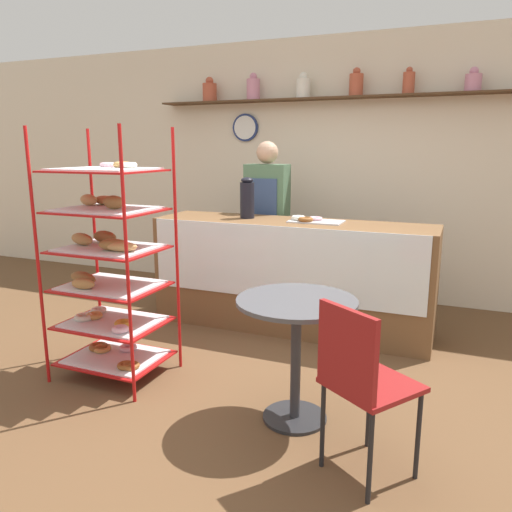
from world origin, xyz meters
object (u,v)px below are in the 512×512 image
person_worker (267,218)px  cafe_table (296,330)px  pastry_rack (109,266)px  cafe_chair (360,375)px  donut_tray_counter (311,220)px  coffee_carafe (247,198)px

person_worker → cafe_table: size_ratio=2.21×
pastry_rack → cafe_chair: bearing=-15.1°
cafe_chair → pastry_rack: bearing=19.2°
pastry_rack → person_worker: pastry_rack is taller
cafe_table → donut_tray_counter: size_ratio=1.65×
cafe_table → coffee_carafe: coffee_carafe is taller
pastry_rack → coffee_carafe: pastry_rack is taller
cafe_chair → coffee_carafe: size_ratio=2.43×
person_worker → coffee_carafe: person_worker is taller
coffee_carafe → pastry_rack: bearing=-106.2°
pastry_rack → person_worker: size_ratio=1.05×
cafe_table → cafe_chair: 0.60m
pastry_rack → cafe_chair: 1.90m
person_worker → coffee_carafe: size_ratio=4.50×
person_worker → cafe_chair: person_worker is taller
pastry_rack → donut_tray_counter: size_ratio=3.81×
cafe_table → coffee_carafe: (-0.96, 1.51, 0.58)m
cafe_chair → donut_tray_counter: size_ratio=1.96×
pastry_rack → cafe_table: size_ratio=2.31×
person_worker → cafe_table: bearing=-64.2°
person_worker → donut_tray_counter: size_ratio=3.64×
donut_tray_counter → coffee_carafe: bearing=178.6°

